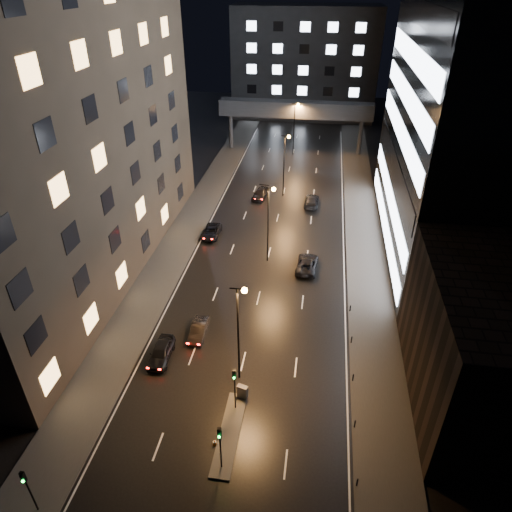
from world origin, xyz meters
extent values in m
plane|color=black|center=(0.00, 40.00, 0.00)|extent=(160.00, 160.00, 0.00)
cube|color=#383533|center=(-12.50, 35.00, 0.07)|extent=(5.00, 110.00, 0.15)
cube|color=#383533|center=(12.50, 35.00, 0.07)|extent=(5.00, 110.00, 0.15)
cube|color=#2D2319|center=(-22.50, 24.00, 20.00)|extent=(15.00, 48.00, 40.00)
cube|color=black|center=(20.00, 9.00, 6.00)|extent=(10.00, 18.00, 12.00)
cube|color=black|center=(25.00, 36.00, 22.50)|extent=(20.00, 36.00, 45.00)
cube|color=#333335|center=(0.00, 98.00, 12.50)|extent=(34.00, 14.00, 25.00)
cube|color=#333335|center=(0.00, 70.00, 8.50)|extent=(30.00, 3.00, 3.00)
cylinder|color=#333335|center=(-13.00, 70.00, 3.50)|extent=(0.80, 0.80, 7.00)
cylinder|color=#333335|center=(13.00, 70.00, 3.50)|extent=(0.80, 0.80, 7.00)
cube|color=#383533|center=(0.30, 2.00, 0.07)|extent=(1.60, 8.00, 0.15)
cylinder|color=black|center=(0.30, 4.50, 1.90)|extent=(0.12, 0.12, 3.50)
cube|color=black|center=(0.30, 4.50, 4.10)|extent=(0.28, 0.22, 0.90)
sphere|color=#0CFF33|center=(0.30, 4.36, 3.82)|extent=(0.18, 0.18, 0.18)
cylinder|color=black|center=(0.30, -1.00, 1.90)|extent=(0.12, 0.12, 3.50)
cube|color=black|center=(0.30, -1.00, 4.10)|extent=(0.28, 0.22, 0.90)
sphere|color=#0CFF33|center=(0.30, -1.14, 3.82)|extent=(0.18, 0.18, 0.18)
cylinder|color=black|center=(-11.50, -6.00, 1.75)|extent=(0.12, 0.12, 3.50)
cube|color=black|center=(-11.50, -6.00, 3.95)|extent=(0.28, 0.22, 0.90)
sphere|color=#0CFF33|center=(-11.50, -6.14, 3.67)|extent=(0.18, 0.18, 0.18)
cylinder|color=black|center=(10.20, -1.00, 0.45)|extent=(0.12, 0.12, 0.90)
cylinder|color=black|center=(10.20, 4.00, 0.45)|extent=(0.12, 0.12, 0.90)
cylinder|color=black|center=(10.20, 9.00, 0.45)|extent=(0.12, 0.12, 0.90)
cylinder|color=black|center=(10.20, 14.00, 0.45)|extent=(0.12, 0.12, 0.90)
cylinder|color=black|center=(10.20, 19.00, 0.45)|extent=(0.12, 0.12, 0.90)
cylinder|color=black|center=(0.00, 8.00, 5.00)|extent=(0.18, 0.18, 10.00)
cylinder|color=black|center=(0.00, 8.00, 10.00)|extent=(1.20, 0.12, 0.12)
sphere|color=#FF9E38|center=(0.60, 8.00, 9.90)|extent=(0.50, 0.50, 0.50)
cylinder|color=black|center=(0.00, 28.00, 5.00)|extent=(0.18, 0.18, 10.00)
cylinder|color=black|center=(0.00, 28.00, 10.00)|extent=(1.20, 0.12, 0.12)
sphere|color=#FF9E38|center=(0.60, 28.00, 9.90)|extent=(0.50, 0.50, 0.50)
cylinder|color=black|center=(0.00, 48.00, 5.00)|extent=(0.18, 0.18, 10.00)
cylinder|color=black|center=(0.00, 48.00, 10.00)|extent=(1.20, 0.12, 0.12)
sphere|color=#FF9E38|center=(0.60, 48.00, 9.90)|extent=(0.50, 0.50, 0.50)
cylinder|color=black|center=(0.00, 68.00, 5.00)|extent=(0.18, 0.18, 10.00)
cylinder|color=black|center=(0.00, 68.00, 10.00)|extent=(1.20, 0.12, 0.12)
sphere|color=#FF9E38|center=(0.60, 68.00, 9.90)|extent=(0.50, 0.50, 0.50)
imported|color=black|center=(-7.78, 9.27, 0.78)|extent=(1.99, 4.63, 1.56)
imported|color=black|center=(-5.09, 12.96, 0.68)|extent=(1.59, 4.17, 1.36)
imported|color=black|center=(-8.53, 33.14, 0.66)|extent=(2.21, 4.75, 1.32)
imported|color=black|center=(-3.57, 46.60, 0.71)|extent=(2.62, 5.11, 1.42)
imported|color=black|center=(5.09, 26.81, 0.74)|extent=(2.78, 5.49, 1.49)
imported|color=black|center=(4.79, 45.13, 0.76)|extent=(2.30, 5.32, 1.52)
cube|color=#4F4F51|center=(0.70, 5.70, 0.79)|extent=(1.00, 0.68, 1.29)
cone|color=orange|center=(-0.66, 0.83, 0.27)|extent=(0.41, 0.41, 0.53)
camera|label=1|loc=(5.87, -20.80, 31.52)|focal=32.00mm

